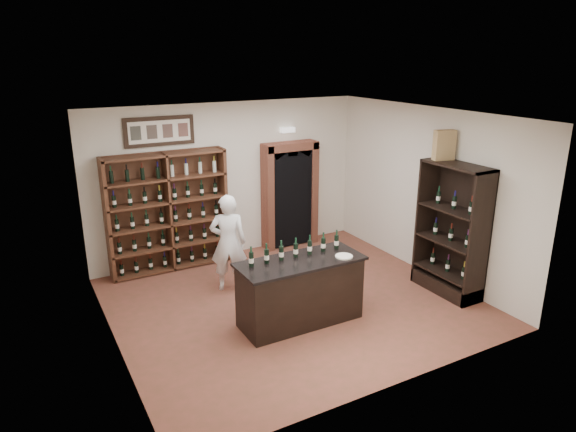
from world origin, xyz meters
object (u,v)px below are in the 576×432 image
object	(u,v)px
side_cabinet	(451,249)
wine_crate	(444,145)
tasting_counter	(300,292)
shopkeeper	(228,243)
wine_shelf	(168,212)
counter_bottle_0	(251,259)

from	to	relation	value
side_cabinet	wine_crate	distance (m)	1.73
tasting_counter	wine_crate	world-z (taller)	wine_crate
shopkeeper	wine_crate	bearing A→B (deg)	178.26
shopkeeper	wine_crate	world-z (taller)	wine_crate
wine_shelf	shopkeeper	xyz separation A→B (m)	(0.62, -1.37, -0.26)
side_cabinet	shopkeeper	distance (m)	3.71
counter_bottle_0	shopkeeper	bearing A→B (deg)	80.62
tasting_counter	counter_bottle_0	size ratio (longest dim) A/B	6.27
counter_bottle_0	side_cabinet	distance (m)	3.49
wine_shelf	wine_crate	xyz separation A→B (m)	(3.81, -2.88, 1.34)
wine_crate	wine_shelf	bearing A→B (deg)	158.20
counter_bottle_0	wine_shelf	bearing A→B (deg)	97.75
tasting_counter	side_cabinet	world-z (taller)	side_cabinet
counter_bottle_0	wine_crate	size ratio (longest dim) A/B	0.62
counter_bottle_0	wine_crate	distance (m)	3.69
side_cabinet	shopkeeper	size ratio (longest dim) A/B	1.31
wine_shelf	side_cabinet	distance (m)	5.02
shopkeeper	wine_crate	distance (m)	3.89
counter_bottle_0	wine_crate	bearing A→B (deg)	-1.40
wine_shelf	tasting_counter	size ratio (longest dim) A/B	1.17
tasting_counter	side_cabinet	bearing A→B (deg)	-6.28
wine_shelf	side_cabinet	xyz separation A→B (m)	(3.82, -3.23, -0.35)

